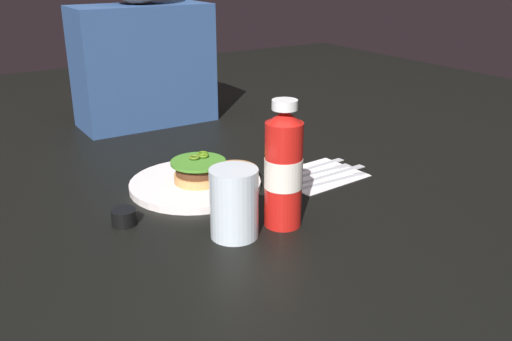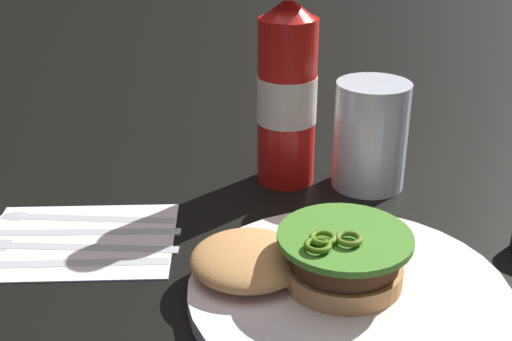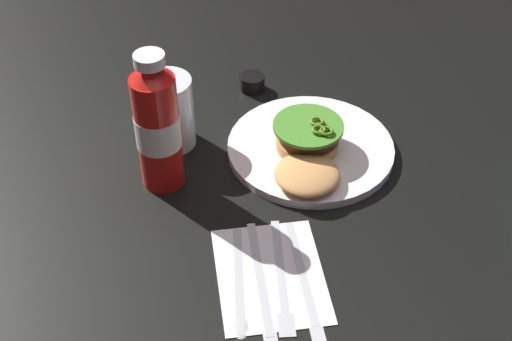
# 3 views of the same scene
# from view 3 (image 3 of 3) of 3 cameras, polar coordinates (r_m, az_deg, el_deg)

# --- Properties ---
(ground_plane) EXTENTS (3.00, 3.00, 0.00)m
(ground_plane) POSITION_cam_3_polar(r_m,az_deg,el_deg) (1.09, 5.29, -0.27)
(ground_plane) COLOR black
(dinner_plate) EXTENTS (0.27, 0.27, 0.01)m
(dinner_plate) POSITION_cam_3_polar(r_m,az_deg,el_deg) (1.12, 4.60, 1.89)
(dinner_plate) COLOR white
(dinner_plate) RESTS_ON ground_plane
(burger_sandwich) EXTENTS (0.19, 0.12, 0.05)m
(burger_sandwich) POSITION_cam_3_polar(r_m,az_deg,el_deg) (1.08, 4.36, 1.77)
(burger_sandwich) COLOR tan
(burger_sandwich) RESTS_ON dinner_plate
(ketchup_bottle) EXTENTS (0.07, 0.07, 0.23)m
(ketchup_bottle) POSITION_cam_3_polar(r_m,az_deg,el_deg) (1.01, -8.29, 3.73)
(ketchup_bottle) COLOR red
(ketchup_bottle) RESTS_ON ground_plane
(water_glass) EXTENTS (0.08, 0.08, 0.12)m
(water_glass) POSITION_cam_3_polar(r_m,az_deg,el_deg) (1.12, -7.38, 4.88)
(water_glass) COLOR silver
(water_glass) RESTS_ON ground_plane
(condiment_cup) EXTENTS (0.05, 0.05, 0.03)m
(condiment_cup) POSITION_cam_3_polar(r_m,az_deg,el_deg) (1.26, -0.32, 7.41)
(condiment_cup) COLOR black
(condiment_cup) RESTS_ON ground_plane
(napkin) EXTENTS (0.20, 0.16, 0.00)m
(napkin) POSITION_cam_3_polar(r_m,az_deg,el_deg) (0.94, 1.21, -8.75)
(napkin) COLOR white
(napkin) RESTS_ON ground_plane
(spoon_utensil) EXTENTS (0.19, 0.03, 0.00)m
(spoon_utensil) POSITION_cam_3_polar(r_m,az_deg,el_deg) (0.91, -1.41, -10.34)
(spoon_utensil) COLOR silver
(spoon_utensil) RESTS_ON napkin
(butter_knife) EXTENTS (0.22, 0.03, 0.00)m
(butter_knife) POSITION_cam_3_polar(r_m,az_deg,el_deg) (0.92, 0.56, -10.03)
(butter_knife) COLOR silver
(butter_knife) RESTS_ON napkin
(fork_utensil) EXTENTS (0.20, 0.02, 0.00)m
(fork_utensil) POSITION_cam_3_polar(r_m,az_deg,el_deg) (0.93, 2.20, -9.44)
(fork_utensil) COLOR silver
(fork_utensil) RESTS_ON napkin
(steak_knife) EXTENTS (0.21, 0.03, 0.00)m
(steak_knife) POSITION_cam_3_polar(r_m,az_deg,el_deg) (0.93, 4.18, -9.54)
(steak_knife) COLOR silver
(steak_knife) RESTS_ON napkin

